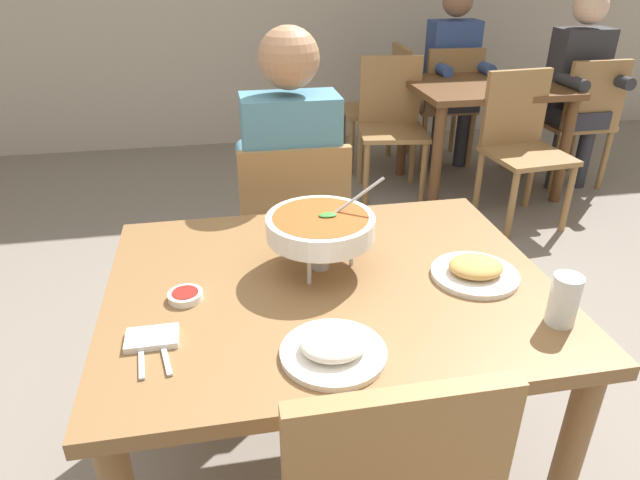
{
  "coord_description": "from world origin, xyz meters",
  "views": [
    {
      "loc": [
        -0.27,
        -1.28,
        1.55
      ],
      "look_at": [
        0.0,
        0.15,
        0.79
      ],
      "focal_mm": 31.53,
      "sensor_mm": 36.0,
      "label": 1
    }
  ],
  "objects_px": {
    "appetizer_plate": "(475,271)",
    "drink_glass": "(563,302)",
    "curry_bowl": "(321,227)",
    "sauce_dish": "(185,296)",
    "dining_table_far": "(484,103)",
    "chair_bg_middle": "(581,116)",
    "chair_bg_corner": "(385,100)",
    "patron_bg_middle": "(579,80)",
    "dining_table_main": "(330,313)",
    "chair_bg_left": "(447,100)",
    "diner_main": "(290,175)",
    "chair_bg_window": "(521,139)",
    "rice_plate": "(333,348)",
    "chair_bg_right": "(391,118)",
    "patron_bg_left": "(453,67)",
    "chair_diner_main": "(293,232)"
  },
  "relations": [
    {
      "from": "curry_bowl",
      "to": "chair_bg_right",
      "type": "height_order",
      "value": "curry_bowl"
    },
    {
      "from": "sauce_dish",
      "to": "chair_bg_middle",
      "type": "xyz_separation_m",
      "value": [
        2.58,
        2.15,
        -0.24
      ]
    },
    {
      "from": "rice_plate",
      "to": "patron_bg_middle",
      "type": "height_order",
      "value": "patron_bg_middle"
    },
    {
      "from": "chair_bg_window",
      "to": "chair_diner_main",
      "type": "bearing_deg",
      "value": -147.36
    },
    {
      "from": "chair_bg_corner",
      "to": "patron_bg_middle",
      "type": "bearing_deg",
      "value": -28.09
    },
    {
      "from": "sauce_dish",
      "to": "patron_bg_middle",
      "type": "height_order",
      "value": "patron_bg_middle"
    },
    {
      "from": "chair_diner_main",
      "to": "appetizer_plate",
      "type": "xyz_separation_m",
      "value": [
        0.4,
        -0.8,
        0.25
      ]
    },
    {
      "from": "curry_bowl",
      "to": "sauce_dish",
      "type": "xyz_separation_m",
      "value": [
        -0.37,
        -0.09,
        -0.12
      ]
    },
    {
      "from": "sauce_dish",
      "to": "dining_table_far",
      "type": "height_order",
      "value": "sauce_dish"
    },
    {
      "from": "chair_bg_middle",
      "to": "patron_bg_left",
      "type": "xyz_separation_m",
      "value": [
        -0.7,
        0.63,
        0.24
      ]
    },
    {
      "from": "drink_glass",
      "to": "diner_main",
      "type": "bearing_deg",
      "value": 115.41
    },
    {
      "from": "chair_bg_window",
      "to": "patron_bg_left",
      "type": "xyz_separation_m",
      "value": [
        -0.04,
        1.02,
        0.24
      ]
    },
    {
      "from": "dining_table_far",
      "to": "chair_bg_middle",
      "type": "bearing_deg",
      "value": -8.38
    },
    {
      "from": "curry_bowl",
      "to": "chair_bg_corner",
      "type": "height_order",
      "value": "curry_bowl"
    },
    {
      "from": "chair_bg_right",
      "to": "curry_bowl",
      "type": "bearing_deg",
      "value": -112.01
    },
    {
      "from": "drink_glass",
      "to": "patron_bg_left",
      "type": "xyz_separation_m",
      "value": [
        0.99,
        3.05,
        -0.05
      ]
    },
    {
      "from": "rice_plate",
      "to": "chair_bg_left",
      "type": "relative_size",
      "value": 0.27
    },
    {
      "from": "drink_glass",
      "to": "chair_bg_window",
      "type": "xyz_separation_m",
      "value": [
        1.03,
        2.03,
        -0.28
      ]
    },
    {
      "from": "diner_main",
      "to": "rice_plate",
      "type": "bearing_deg",
      "value": -92.9
    },
    {
      "from": "chair_bg_window",
      "to": "dining_table_main",
      "type": "bearing_deg",
      "value": -131.48
    },
    {
      "from": "chair_diner_main",
      "to": "rice_plate",
      "type": "xyz_separation_m",
      "value": [
        -0.06,
        -1.06,
        0.25
      ]
    },
    {
      "from": "rice_plate",
      "to": "chair_bg_middle",
      "type": "relative_size",
      "value": 0.27
    },
    {
      "from": "appetizer_plate",
      "to": "chair_bg_window",
      "type": "xyz_separation_m",
      "value": [
        1.14,
        1.79,
        -0.25
      ]
    },
    {
      "from": "dining_table_far",
      "to": "chair_bg_corner",
      "type": "bearing_deg",
      "value": 131.66
    },
    {
      "from": "appetizer_plate",
      "to": "drink_glass",
      "type": "distance_m",
      "value": 0.26
    },
    {
      "from": "diner_main",
      "to": "chair_bg_window",
      "type": "distance_m",
      "value": 1.82
    },
    {
      "from": "chair_diner_main",
      "to": "chair_bg_window",
      "type": "xyz_separation_m",
      "value": [
        1.54,
        0.98,
        0.0
      ]
    },
    {
      "from": "dining_table_far",
      "to": "chair_bg_middle",
      "type": "distance_m",
      "value": 0.69
    },
    {
      "from": "chair_bg_corner",
      "to": "chair_diner_main",
      "type": "bearing_deg",
      "value": -115.88
    },
    {
      "from": "curry_bowl",
      "to": "dining_table_far",
      "type": "height_order",
      "value": "curry_bowl"
    },
    {
      "from": "sauce_dish",
      "to": "chair_bg_window",
      "type": "xyz_separation_m",
      "value": [
        1.92,
        1.76,
        -0.24
      ]
    },
    {
      "from": "diner_main",
      "to": "curry_bowl",
      "type": "relative_size",
      "value": 3.94
    },
    {
      "from": "appetizer_plate",
      "to": "chair_bg_corner",
      "type": "xyz_separation_m",
      "value": [
        0.6,
        2.86,
        -0.25
      ]
    },
    {
      "from": "chair_diner_main",
      "to": "curry_bowl",
      "type": "relative_size",
      "value": 2.71
    },
    {
      "from": "diner_main",
      "to": "chair_bg_left",
      "type": "relative_size",
      "value": 1.46
    },
    {
      "from": "rice_plate",
      "to": "chair_diner_main",
      "type": "bearing_deg",
      "value": 87.01
    },
    {
      "from": "dining_table_main",
      "to": "drink_glass",
      "type": "xyz_separation_m",
      "value": [
        0.51,
        -0.29,
        0.16
      ]
    },
    {
      "from": "dining_table_main",
      "to": "chair_bg_left",
      "type": "bearing_deg",
      "value": 61.89
    },
    {
      "from": "appetizer_plate",
      "to": "chair_bg_right",
      "type": "height_order",
      "value": "chair_bg_right"
    },
    {
      "from": "curry_bowl",
      "to": "chair_bg_middle",
      "type": "relative_size",
      "value": 0.37
    },
    {
      "from": "sauce_dish",
      "to": "chair_bg_corner",
      "type": "bearing_deg",
      "value": 63.93
    },
    {
      "from": "drink_glass",
      "to": "dining_table_far",
      "type": "height_order",
      "value": "drink_glass"
    },
    {
      "from": "patron_bg_left",
      "to": "patron_bg_middle",
      "type": "height_order",
      "value": "same"
    },
    {
      "from": "chair_bg_window",
      "to": "patron_bg_middle",
      "type": "distance_m",
      "value": 0.81
    },
    {
      "from": "rice_plate",
      "to": "dining_table_far",
      "type": "xyz_separation_m",
      "value": [
        1.57,
        2.54,
        -0.15
      ]
    },
    {
      "from": "dining_table_main",
      "to": "chair_bg_right",
      "type": "relative_size",
      "value": 1.33
    },
    {
      "from": "rice_plate",
      "to": "dining_table_far",
      "type": "bearing_deg",
      "value": 58.29
    },
    {
      "from": "chair_diner_main",
      "to": "sauce_dish",
      "type": "xyz_separation_m",
      "value": [
        -0.39,
        -0.77,
        0.24
      ]
    },
    {
      "from": "appetizer_plate",
      "to": "chair_bg_corner",
      "type": "bearing_deg",
      "value": 78.14
    },
    {
      "from": "diner_main",
      "to": "drink_glass",
      "type": "bearing_deg",
      "value": -64.59
    }
  ]
}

